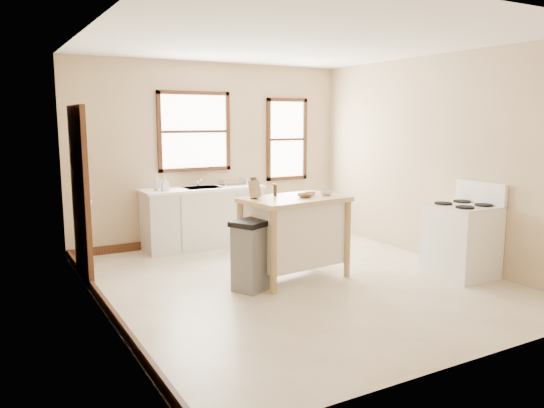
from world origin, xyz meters
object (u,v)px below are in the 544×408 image
at_px(soap_bottle_b, 165,183).
at_px(bowl_a, 305,196).
at_px(gas_stove, 462,230).
at_px(kitchen_island, 294,238).
at_px(knife_block, 255,190).
at_px(soap_bottle_a, 156,183).
at_px(pepper_grinder, 275,190).
at_px(dish_rack, 232,182).
at_px(trash_bin, 251,255).
at_px(bowl_b, 310,194).
at_px(bowl_c, 326,193).

relative_size(soap_bottle_b, bowl_a, 1.16).
bearing_deg(soap_bottle_b, gas_stove, -52.80).
distance_m(kitchen_island, knife_block, 0.78).
xyz_separation_m(soap_bottle_a, pepper_grinder, (0.93, -1.82, 0.05)).
height_order(knife_block, pepper_grinder, knife_block).
bearing_deg(bowl_a, soap_bottle_a, 119.53).
distance_m(dish_rack, knife_block, 2.00).
distance_m(soap_bottle_b, kitchen_island, 2.26).
distance_m(dish_rack, trash_bin, 2.42).
bearing_deg(trash_bin, dish_rack, 43.72).
height_order(soap_bottle_a, kitchen_island, soap_bottle_a).
bearing_deg(pepper_grinder, gas_stove, -29.93).
xyz_separation_m(kitchen_island, bowl_b, (0.26, 0.06, 0.52)).
height_order(dish_rack, bowl_a, bowl_a).
distance_m(soap_bottle_a, bowl_b, 2.38).
bearing_deg(pepper_grinder, dish_rack, 81.17).
bearing_deg(bowl_b, kitchen_island, -166.51).
xyz_separation_m(soap_bottle_a, knife_block, (0.61, -1.88, 0.08)).
height_order(kitchen_island, knife_block, knife_block).
distance_m(soap_bottle_a, soap_bottle_b, 0.12).
height_order(pepper_grinder, trash_bin, pepper_grinder).
distance_m(knife_block, pepper_grinder, 0.32).
bearing_deg(bowl_a, gas_stove, -26.81).
relative_size(soap_bottle_a, bowl_c, 1.40).
distance_m(soap_bottle_b, knife_block, 1.90).
height_order(soap_bottle_a, trash_bin, soap_bottle_a).
relative_size(knife_block, trash_bin, 0.25).
relative_size(bowl_a, trash_bin, 0.22).
height_order(pepper_grinder, gas_stove, gas_stove).
bearing_deg(dish_rack, knife_block, -85.32).
height_order(soap_bottle_a, bowl_c, soap_bottle_a).
bearing_deg(bowl_c, knife_block, 168.72).
height_order(soap_bottle_a, gas_stove, gas_stove).
xyz_separation_m(bowl_b, gas_stove, (1.58, -1.01, -0.44)).
bearing_deg(soap_bottle_b, kitchen_island, -70.45).
xyz_separation_m(pepper_grinder, bowl_b, (0.42, -0.14, -0.06)).
relative_size(dish_rack, gas_stove, 0.33).
relative_size(soap_bottle_a, knife_block, 1.09).
bearing_deg(pepper_grinder, kitchen_island, -52.73).
bearing_deg(gas_stove, soap_bottle_b, 134.08).
height_order(bowl_a, trash_bin, bowl_a).
height_order(soap_bottle_b, trash_bin, soap_bottle_b).
bearing_deg(knife_block, soap_bottle_b, 98.62).
relative_size(bowl_a, bowl_b, 1.24).
distance_m(kitchen_island, bowl_b, 0.59).
xyz_separation_m(soap_bottle_a, kitchen_island, (1.08, -2.03, -0.53)).
bearing_deg(gas_stove, knife_block, 154.80).
xyz_separation_m(bowl_c, gas_stove, (1.41, -0.91, -0.45)).
bearing_deg(gas_stove, dish_rack, 119.77).
bearing_deg(kitchen_island, dish_rack, 79.93).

